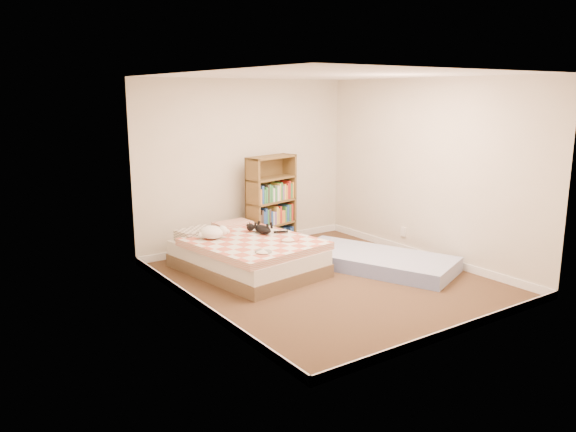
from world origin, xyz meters
TOP-DOWN VIEW (x-y plane):
  - room at (0.00, 0.00)m, footprint 3.51×4.01m
  - bed at (-0.64, 0.91)m, footprint 1.59×2.05m
  - bookshelf at (0.28, 1.74)m, footprint 0.90×0.48m
  - floor_mattress at (0.85, 0.07)m, footprint 1.70×2.33m
  - black_cat at (-0.34, 1.00)m, footprint 0.30×0.58m
  - white_dog at (-1.02, 1.11)m, footprint 0.39×0.41m

SIDE VIEW (x-z plane):
  - floor_mattress at x=0.85m, z-range 0.00..0.19m
  - bed at x=-0.64m, z-range -0.02..0.48m
  - black_cat at x=-0.34m, z-range 0.44..0.57m
  - bookshelf at x=0.28m, z-range -0.17..1.22m
  - white_dog at x=-1.02m, z-range 0.45..0.62m
  - room at x=0.00m, z-range -0.06..2.45m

